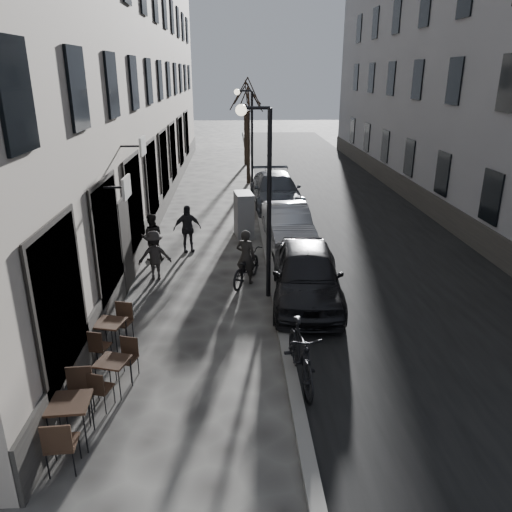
{
  "coord_description": "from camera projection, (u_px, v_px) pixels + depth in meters",
  "views": [
    {
      "loc": [
        -0.9,
        -6.54,
        5.8
      ],
      "look_at": [
        -0.41,
        4.31,
        1.8
      ],
      "focal_mm": 35.0,
      "sensor_mm": 36.0,
      "label": 1
    }
  ],
  "objects": [
    {
      "name": "tree_far",
      "position": [
        245.0,
        91.0,
        31.87
      ],
      "size": [
        2.4,
        2.4,
        5.7
      ],
      "color": "black",
      "rests_on": "ground"
    },
    {
      "name": "building_left",
      "position": [
        108.0,
        16.0,
        20.62
      ],
      "size": [
        4.0,
        35.0,
        16.0
      ],
      "primitive_type": "cube",
      "color": "#AEA392",
      "rests_on": "ground"
    },
    {
      "name": "car_far",
      "position": [
        276.0,
        191.0,
        22.68
      ],
      "size": [
        2.35,
        5.26,
        1.5
      ],
      "primitive_type": "imported",
      "rotation": [
        0.0,
        0.0,
        0.05
      ],
      "color": "#3F434B",
      "rests_on": "ground"
    },
    {
      "name": "bicycle",
      "position": [
        246.0,
        267.0,
        14.5
      ],
      "size": [
        1.33,
        1.99,
        0.99
      ],
      "primitive_type": "imported",
      "rotation": [
        0.0,
        0.0,
        2.74
      ],
      "color": "black",
      "rests_on": "ground"
    },
    {
      "name": "utility_cabinet",
      "position": [
        244.0,
        215.0,
        18.57
      ],
      "size": [
        0.75,
        1.18,
        1.66
      ],
      "primitive_type": "cube",
      "rotation": [
        0.0,
        0.0,
        0.14
      ],
      "color": "slate",
      "rests_on": "ground"
    },
    {
      "name": "bistro_set_b",
      "position": [
        114.0,
        373.0,
        9.51
      ],
      "size": [
        0.75,
        1.44,
        0.82
      ],
      "rotation": [
        0.0,
        0.0,
        -0.28
      ],
      "color": "#332316",
      "rests_on": "ground"
    },
    {
      "name": "pedestrian_mid",
      "position": [
        155.0,
        255.0,
        14.67
      ],
      "size": [
        1.05,
        0.73,
        1.49
      ],
      "primitive_type": "imported",
      "rotation": [
        0.0,
        0.0,
        3.33
      ],
      "color": "#2B2826",
      "rests_on": "ground"
    },
    {
      "name": "cyclist_rider",
      "position": [
        246.0,
        257.0,
        14.4
      ],
      "size": [
        0.69,
        0.59,
        1.62
      ],
      "primitive_type": "imported",
      "rotation": [
        0.0,
        0.0,
        2.74
      ],
      "color": "black",
      "rests_on": "ground"
    },
    {
      "name": "pedestrian_far",
      "position": [
        187.0,
        229.0,
        16.96
      ],
      "size": [
        1.03,
        0.66,
        1.63
      ],
      "primitive_type": "imported",
      "rotation": [
        0.0,
        0.0,
        0.29
      ],
      "color": "black",
      "rests_on": "ground"
    },
    {
      "name": "road",
      "position": [
        336.0,
        204.0,
        23.33
      ],
      "size": [
        7.3,
        60.0,
        0.0
      ],
      "primitive_type": "cube",
      "color": "black",
      "rests_on": "ground"
    },
    {
      "name": "pedestrian_near",
      "position": [
        152.0,
        237.0,
        16.19
      ],
      "size": [
        0.83,
        0.69,
        1.56
      ],
      "primitive_type": "imported",
      "rotation": [
        0.0,
        0.0,
        3.28
      ],
      "color": "black",
      "rests_on": "ground"
    },
    {
      "name": "car_mid",
      "position": [
        288.0,
        224.0,
        17.84
      ],
      "size": [
        1.69,
        4.28,
        1.39
      ],
      "primitive_type": "imported",
      "rotation": [
        0.0,
        0.0,
        0.05
      ],
      "color": "#9B9EA3",
      "rests_on": "ground"
    },
    {
      "name": "tree_near",
      "position": [
        248.0,
        96.0,
        26.24
      ],
      "size": [
        2.4,
        2.4,
        5.7
      ],
      "color": "black",
      "rests_on": "ground"
    },
    {
      "name": "moped",
      "position": [
        301.0,
        355.0,
        9.74
      ],
      "size": [
        0.78,
        2.13,
        1.25
      ],
      "primitive_type": "imported",
      "rotation": [
        0.0,
        0.0,
        0.09
      ],
      "color": "black",
      "rests_on": "ground"
    },
    {
      "name": "car_near",
      "position": [
        307.0,
        274.0,
        13.27
      ],
      "size": [
        2.19,
        4.63,
        1.53
      ],
      "primitive_type": "imported",
      "rotation": [
        0.0,
        0.0,
        -0.09
      ],
      "color": "black",
      "rests_on": "ground"
    },
    {
      "name": "ground",
      "position": [
        293.0,
        449.0,
        8.17
      ],
      "size": [
        120.0,
        120.0,
        0.0
      ],
      "primitive_type": "plane",
      "color": "#353330",
      "rests_on": "ground"
    },
    {
      "name": "kerb",
      "position": [
        258.0,
        204.0,
        23.16
      ],
      "size": [
        0.25,
        60.0,
        0.12
      ],
      "primitive_type": "cube",
      "color": "slate",
      "rests_on": "ground"
    },
    {
      "name": "streetlamp_far",
      "position": [
        248.0,
        131.0,
        23.95
      ],
      "size": [
        0.9,
        0.28,
        5.09
      ],
      "color": "black",
      "rests_on": "ground"
    },
    {
      "name": "bistro_set_a",
      "position": [
        71.0,
        418.0,
        8.16
      ],
      "size": [
        0.7,
        1.65,
        0.96
      ],
      "rotation": [
        0.0,
        0.0,
        0.07
      ],
      "color": "#332316",
      "rests_on": "ground"
    },
    {
      "name": "bistro_set_c",
      "position": [
        111.0,
        334.0,
        10.87
      ],
      "size": [
        0.75,
        1.54,
        0.88
      ],
      "rotation": [
        0.0,
        0.0,
        -0.24
      ],
      "color": "#332316",
      "rests_on": "ground"
    },
    {
      "name": "streetlamp_near",
      "position": [
        263.0,
        183.0,
        12.7
      ],
      "size": [
        0.9,
        0.28,
        5.09
      ],
      "color": "black",
      "rests_on": "ground"
    },
    {
      "name": "building_right",
      "position": [
        475.0,
        18.0,
        21.27
      ],
      "size": [
        4.0,
        35.0,
        16.0
      ],
      "primitive_type": "cube",
      "color": "slate",
      "rests_on": "ground"
    }
  ]
}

